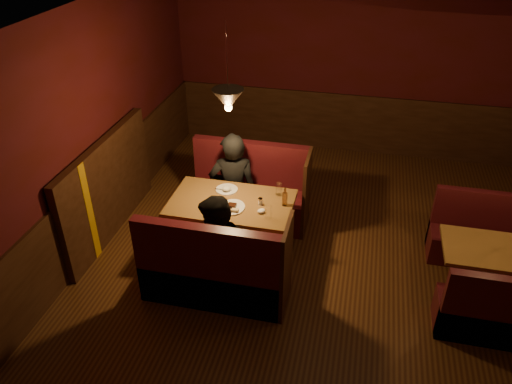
% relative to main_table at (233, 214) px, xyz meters
% --- Properties ---
extents(room, '(6.02, 7.02, 2.92)m').
position_rel_main_table_xyz_m(room, '(0.95, -0.22, 0.45)').
color(room, '#412110').
rests_on(room, ground).
extents(main_table, '(1.45, 0.88, 1.02)m').
position_rel_main_table_xyz_m(main_table, '(0.00, 0.00, 0.00)').
color(main_table, brown).
rests_on(main_table, ground).
extents(main_bench_far, '(1.60, 0.57, 1.09)m').
position_rel_main_table_xyz_m(main_bench_far, '(0.02, 0.82, -0.25)').
color(main_bench_far, '#4D131C').
rests_on(main_bench_far, ground).
extents(main_bench_near, '(1.60, 0.57, 1.09)m').
position_rel_main_table_xyz_m(main_bench_near, '(0.02, -0.82, -0.25)').
color(main_bench_near, '#4D131C').
rests_on(main_bench_near, ground).
extents(second_table, '(1.11, 0.71, 0.63)m').
position_rel_main_table_xyz_m(second_table, '(2.95, -0.05, -0.14)').
color(second_table, brown).
rests_on(second_table, ground).
extents(second_bench_far, '(1.23, 0.46, 0.88)m').
position_rel_main_table_xyz_m(second_bench_far, '(2.98, 0.61, -0.32)').
color(second_bench_far, '#4D131C').
rests_on(second_bench_far, ground).
extents(second_bench_near, '(1.23, 0.46, 0.88)m').
position_rel_main_table_xyz_m(second_bench_near, '(2.98, -0.71, -0.32)').
color(second_bench_near, '#4D131C').
rests_on(second_bench_near, ground).
extents(diner_a, '(0.71, 0.56, 1.71)m').
position_rel_main_table_xyz_m(diner_a, '(-0.16, 0.61, 0.25)').
color(diner_a, black).
rests_on(diner_a, ground).
extents(diner_b, '(0.93, 0.84, 1.57)m').
position_rel_main_table_xyz_m(diner_b, '(0.03, -0.69, 0.19)').
color(diner_b, black).
rests_on(diner_b, ground).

